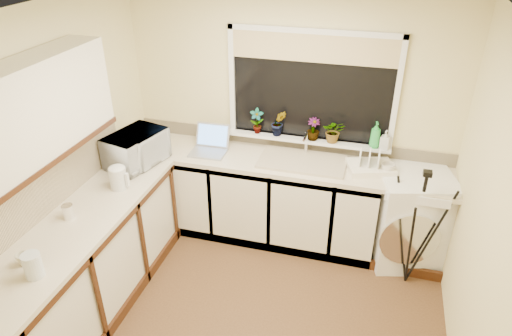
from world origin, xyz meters
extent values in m
plane|color=brown|center=(0.00, 0.00, 0.00)|extent=(3.20, 3.20, 0.00)
plane|color=white|center=(0.00, 0.00, 2.45)|extent=(3.20, 3.20, 0.00)
plane|color=beige|center=(0.00, 1.50, 1.23)|extent=(3.20, 0.00, 3.20)
plane|color=beige|center=(-1.60, 0.00, 1.23)|extent=(0.00, 3.00, 3.00)
plane|color=beige|center=(1.60, 0.00, 1.23)|extent=(0.00, 3.00, 3.00)
cube|color=silver|center=(-0.33, 1.20, 0.43)|extent=(2.55, 0.60, 0.86)
cube|color=silver|center=(-1.30, -0.30, 0.43)|extent=(0.54, 2.40, 0.86)
cube|color=beige|center=(0.00, 1.20, 0.88)|extent=(3.20, 0.60, 0.04)
cube|color=beige|center=(-1.30, -0.30, 0.88)|extent=(0.60, 2.40, 0.04)
cube|color=silver|center=(-1.44, -0.45, 1.80)|extent=(0.28, 1.90, 0.70)
cube|color=beige|center=(-1.59, -0.30, 1.12)|extent=(0.02, 2.40, 0.45)
cube|color=beige|center=(0.00, 1.49, 0.97)|extent=(3.20, 0.02, 0.14)
cube|color=black|center=(0.20, 1.49, 1.55)|extent=(1.50, 0.02, 1.00)
cube|color=tan|center=(0.20, 1.46, 1.92)|extent=(1.50, 0.02, 0.25)
cube|color=white|center=(0.20, 1.43, 1.04)|extent=(1.60, 0.14, 0.03)
cube|color=tan|center=(0.20, 1.20, 0.91)|extent=(0.82, 0.46, 0.03)
cylinder|color=silver|center=(0.20, 1.38, 1.02)|extent=(0.03, 0.03, 0.24)
cube|color=white|center=(1.25, 1.21, 0.46)|extent=(0.79, 0.77, 0.92)
cube|color=#97979F|center=(-0.73, 1.13, 0.91)|extent=(0.35, 0.26, 0.02)
cube|color=#5D9AFF|center=(-0.74, 1.30, 1.03)|extent=(0.35, 0.12, 0.23)
cylinder|color=silver|center=(-1.24, 0.32, 1.00)|extent=(0.15, 0.15, 0.19)
cube|color=white|center=(0.83, 1.22, 0.93)|extent=(0.48, 0.42, 0.06)
cylinder|color=silver|center=(-1.20, -0.80, 0.99)|extent=(0.12, 0.12, 0.18)
cylinder|color=white|center=(-1.38, -0.18, 0.96)|extent=(0.09, 0.09, 0.12)
imported|color=white|center=(-1.30, 0.77, 1.05)|extent=(0.50, 0.63, 0.31)
imported|color=#999999|center=(-0.31, 1.42, 1.18)|extent=(0.15, 0.12, 0.26)
imported|color=#999999|center=(-0.09, 1.43, 1.18)|extent=(0.17, 0.16, 0.26)
imported|color=#999999|center=(0.25, 1.42, 1.16)|extent=(0.16, 0.16, 0.22)
imported|color=#999999|center=(0.45, 1.42, 1.16)|extent=(0.22, 0.20, 0.23)
imported|color=green|center=(0.84, 1.41, 1.18)|extent=(0.12, 0.12, 0.26)
imported|color=#999999|center=(0.93, 1.41, 1.14)|extent=(0.10, 0.10, 0.18)
imported|color=beige|center=(0.98, 1.20, 0.95)|extent=(0.14, 0.14, 0.10)
imported|color=beige|center=(-1.35, -0.73, 0.94)|extent=(0.11, 0.11, 0.08)
camera|label=1|loc=(0.80, -2.61, 2.98)|focal=32.13mm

